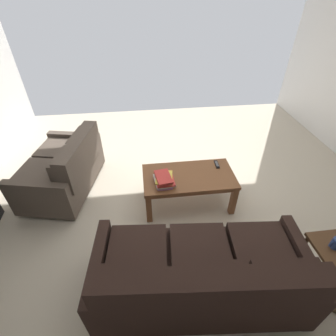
# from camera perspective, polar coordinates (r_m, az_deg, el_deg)

# --- Properties ---
(ground_plane) EXTENTS (5.87, 5.64, 0.01)m
(ground_plane) POSITION_cam_1_polar(r_m,az_deg,el_deg) (3.59, 3.05, -5.31)
(ground_plane) COLOR beige
(sofa_main) EXTENTS (1.96, 1.01, 0.89)m
(sofa_main) POSITION_cam_1_polar(r_m,az_deg,el_deg) (2.36, 7.82, -23.86)
(sofa_main) COLOR black
(sofa_main) RESTS_ON ground
(loveseat_near) EXTENTS (1.06, 1.41, 0.84)m
(loveseat_near) POSITION_cam_1_polar(r_m,az_deg,el_deg) (3.69, -23.07, -0.10)
(loveseat_near) COLOR black
(loveseat_near) RESTS_ON ground
(coffee_table) EXTENTS (1.16, 0.61, 0.48)m
(coffee_table) POSITION_cam_1_polar(r_m,az_deg,el_deg) (3.15, 4.84, -2.74)
(coffee_table) COLOR brown
(coffee_table) RESTS_ON ground
(end_table) EXTENTS (0.43, 0.43, 0.60)m
(end_table) POSITION_cam_1_polar(r_m,az_deg,el_deg) (2.75, 34.70, -16.95)
(end_table) COLOR brown
(end_table) RESTS_ON ground
(coffee_mug) EXTENTS (0.10, 0.08, 0.10)m
(coffee_mug) POSITION_cam_1_polar(r_m,az_deg,el_deg) (2.62, 34.68, -14.30)
(coffee_mug) COLOR #334C8C
(coffee_mug) RESTS_ON end_table
(book_stack) EXTENTS (0.26, 0.31, 0.11)m
(book_stack) POSITION_cam_1_polar(r_m,az_deg,el_deg) (2.94, -0.96, -2.70)
(book_stack) COLOR #996699
(book_stack) RESTS_ON coffee_table
(tv_remote) EXTENTS (0.05, 0.16, 0.02)m
(tv_remote) POSITION_cam_1_polar(r_m,az_deg,el_deg) (3.32, 11.35, 0.85)
(tv_remote) COLOR black
(tv_remote) RESTS_ON coffee_table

